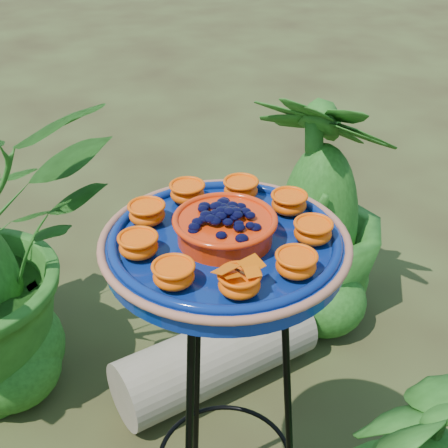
{
  "coord_description": "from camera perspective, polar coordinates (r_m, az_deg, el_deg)",
  "views": [
    {
      "loc": [
        -0.2,
        -1.05,
        1.56
      ],
      "look_at": [
        0.1,
        -0.11,
        0.95
      ],
      "focal_mm": 50.0,
      "sensor_mm": 36.0,
      "label": 1
    }
  ],
  "objects": [
    {
      "name": "driftwood_log",
      "position": [
        2.09,
        -0.73,
        -12.04
      ],
      "size": [
        0.71,
        0.39,
        0.23
      ],
      "primitive_type": "cylinder",
      "rotation": [
        0.0,
        1.57,
        0.25
      ],
      "color": "gray",
      "rests_on": "ground"
    },
    {
      "name": "feeder_dish",
      "position": [
        1.15,
        0.09,
        -1.52
      ],
      "size": [
        0.52,
        0.52,
        0.11
      ],
      "rotation": [
        0.0,
        0.0,
        0.18
      ],
      "color": "navy",
      "rests_on": "tripod_stand"
    },
    {
      "name": "shrub_back_right",
      "position": [
        2.27,
        8.75,
        1.81
      ],
      "size": [
        0.69,
        0.69,
        0.88
      ],
      "primitive_type": "imported",
      "rotation": [
        0.0,
        0.0,
        2.36
      ],
      "color": "#1A4311",
      "rests_on": "ground"
    },
    {
      "name": "tripod_stand",
      "position": [
        1.41,
        0.07,
        -14.86
      ],
      "size": [
        0.37,
        0.37,
        0.89
      ],
      "rotation": [
        0.0,
        0.0,
        0.18
      ],
      "color": "black",
      "rests_on": "ground"
    }
  ]
}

